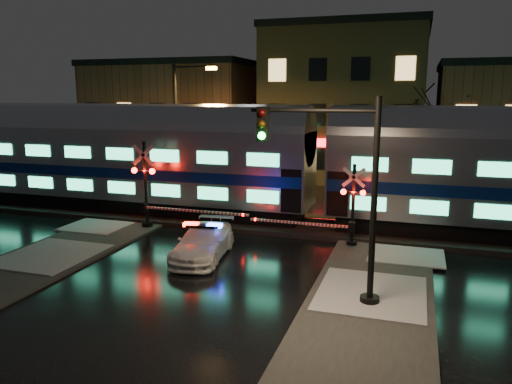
# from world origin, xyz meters

# --- Properties ---
(ground) EXTENTS (120.00, 120.00, 0.00)m
(ground) POSITION_xyz_m (0.00, 0.00, 0.00)
(ground) COLOR black
(ground) RESTS_ON ground
(ballast) EXTENTS (90.00, 4.20, 0.24)m
(ballast) POSITION_xyz_m (0.00, 5.00, 0.12)
(ballast) COLOR black
(ballast) RESTS_ON ground
(sidewalk_right) EXTENTS (4.00, 20.00, 0.12)m
(sidewalk_right) POSITION_xyz_m (6.50, -6.00, 0.06)
(sidewalk_right) COLOR #2D2D2D
(sidewalk_right) RESTS_ON ground
(building_left) EXTENTS (14.00, 10.00, 9.00)m
(building_left) POSITION_xyz_m (-13.00, 22.00, 4.50)
(building_left) COLOR brown
(building_left) RESTS_ON ground
(building_mid) EXTENTS (12.00, 11.00, 11.50)m
(building_mid) POSITION_xyz_m (2.00, 22.50, 5.75)
(building_mid) COLOR brown
(building_mid) RESTS_ON ground
(train) EXTENTS (51.00, 3.12, 5.92)m
(train) POSITION_xyz_m (3.19, 5.00, 3.38)
(train) COLOR black
(train) RESTS_ON ballast
(police_car) EXTENTS (2.42, 4.76, 1.48)m
(police_car) POSITION_xyz_m (-0.50, -1.00, 0.67)
(police_car) COLOR white
(police_car) RESTS_ON ground
(crossing_signal_right) EXTENTS (5.24, 0.63, 3.71)m
(crossing_signal_right) POSITION_xyz_m (4.79, 2.30, 1.53)
(crossing_signal_right) COLOR black
(crossing_signal_right) RESTS_ON ground
(crossing_signal_left) EXTENTS (6.21, 0.67, 4.40)m
(crossing_signal_left) POSITION_xyz_m (-4.73, 2.31, 1.82)
(crossing_signal_left) COLOR black
(crossing_signal_left) RESTS_ON ground
(traffic_light) EXTENTS (4.27, 0.74, 6.60)m
(traffic_light) POSITION_xyz_m (5.47, -3.81, 3.51)
(traffic_light) COLOR black
(traffic_light) RESTS_ON ground
(streetlight) EXTENTS (2.84, 0.30, 8.50)m
(streetlight) POSITION_xyz_m (-6.38, 9.00, 4.90)
(streetlight) COLOR black
(streetlight) RESTS_ON ground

